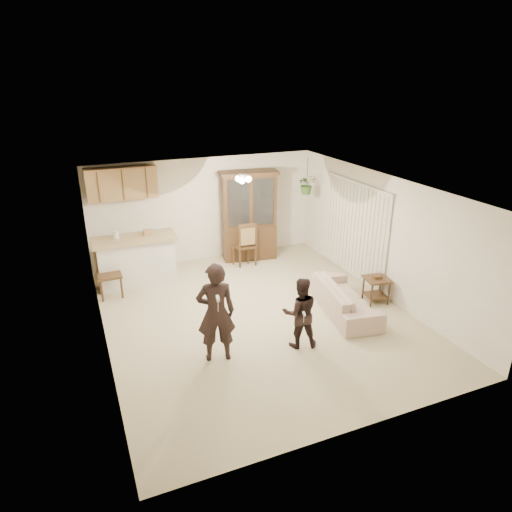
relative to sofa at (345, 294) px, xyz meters
name	(u,v)px	position (x,y,z in m)	size (l,w,h in m)	color
floor	(257,316)	(-1.64, 0.47, -0.37)	(6.50, 6.50, 0.00)	#BEB290
ceiling	(257,188)	(-1.64, 0.47, 2.13)	(5.50, 6.50, 0.02)	white
wall_back	(205,210)	(-1.64, 3.72, 0.88)	(5.50, 0.02, 2.50)	white
wall_front	(362,348)	(-1.64, -2.78, 0.88)	(5.50, 0.02, 2.50)	white
wall_left	(98,280)	(-4.39, 0.47, 0.88)	(0.02, 6.50, 2.50)	white
wall_right	(382,236)	(1.11, 0.47, 0.88)	(0.02, 6.50, 2.50)	white
breakfast_bar	(137,263)	(-3.49, 2.82, 0.13)	(1.60, 0.55, 1.00)	silver
bar_top	(134,239)	(-3.49, 2.82, 0.68)	(1.75, 0.70, 0.08)	tan
upper_cabinets	(122,183)	(-3.54, 3.54, 1.73)	(1.50, 0.34, 0.70)	olive
vertical_blinds	(355,230)	(1.07, 1.37, 0.73)	(0.06, 2.30, 2.10)	beige
ceiling_fixture	(243,179)	(-1.44, 1.67, 2.03)	(0.36, 0.36, 0.20)	#FCE1BD
hanging_plant	(307,184)	(0.66, 2.87, 1.48)	(0.43, 0.37, 0.48)	#325B24
plant_cord	(307,171)	(0.66, 2.87, 1.81)	(0.01, 0.01, 0.65)	black
sofa	(345,294)	(0.00, 0.00, 0.00)	(1.87, 0.73, 0.73)	beige
adult	(216,309)	(-2.77, -0.55, 0.53)	(0.66, 0.43, 1.80)	black
child	(300,310)	(-1.37, -0.72, 0.31)	(0.66, 0.51, 1.35)	black
china_hutch	(249,216)	(-0.66, 3.31, 0.71)	(1.45, 0.75, 2.18)	#392614
side_table	(376,289)	(0.81, 0.11, -0.10)	(0.54, 0.54, 0.57)	#392614
chair_bar	(110,283)	(-4.11, 2.44, -0.06)	(0.48, 0.48, 1.07)	#392614
chair_hutch_left	(240,251)	(-0.97, 3.16, -0.09)	(0.53, 0.53, 0.99)	#392614
chair_hutch_right	(245,252)	(-0.90, 2.98, -0.06)	(0.50, 0.50, 1.08)	#392614
controller_adult	(218,298)	(-2.85, -0.93, 0.92)	(0.04, 0.14, 0.04)	white
controller_child	(304,314)	(-1.45, -1.00, 0.40)	(0.03, 0.11, 0.03)	white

